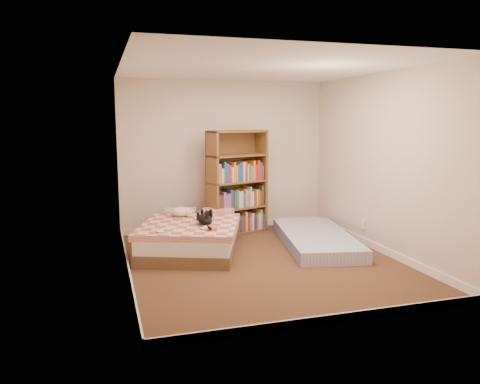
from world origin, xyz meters
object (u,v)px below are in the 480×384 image
object	(u,v)px
bookshelf	(237,197)
black_cat	(205,219)
bed	(191,235)
floor_mattress	(316,239)
white_dog	(181,212)

from	to	relation	value
bookshelf	black_cat	size ratio (longest dim) A/B	2.34
bed	black_cat	world-z (taller)	black_cat
bookshelf	floor_mattress	xyz separation A→B (m)	(0.91, -1.10, -0.51)
bookshelf	floor_mattress	distance (m)	1.52
bed	floor_mattress	bearing A→B (deg)	11.94
floor_mattress	white_dog	size ratio (longest dim) A/B	7.04
floor_mattress	white_dog	distance (m)	2.06
bed	white_dog	bearing A→B (deg)	122.47
floor_mattress	black_cat	world-z (taller)	black_cat
bed	floor_mattress	xyz separation A→B (m)	(1.84, -0.27, -0.12)
white_dog	black_cat	bearing A→B (deg)	-70.10
bookshelf	floor_mattress	size ratio (longest dim) A/B	0.81
black_cat	floor_mattress	bearing A→B (deg)	23.83
floor_mattress	black_cat	bearing A→B (deg)	-169.78
bookshelf	floor_mattress	world-z (taller)	bookshelf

